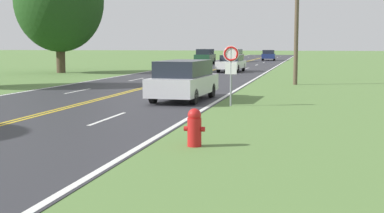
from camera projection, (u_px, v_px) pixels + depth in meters
The scene contains 9 objects.
fire_hydrant at pixel (194, 127), 12.16m from camera, with size 0.48×0.32×0.87m.
traffic_sign at pixel (231, 61), 19.99m from camera, with size 0.60×0.10×2.27m.
utility_pole_midground at pixel (297, 4), 30.37m from camera, with size 1.80×0.24×8.84m.
tree_left_verge at pixel (59, 1), 43.08m from camera, with size 7.17×7.17×9.94m.
car_silver_van_nearest at pixel (184, 79), 22.15m from camera, with size 2.09×4.84×1.66m.
car_white_sedan_approaching at pixel (231, 63), 45.16m from camera, with size 1.96×4.87×1.43m.
car_dark_green_suv_mid_near at pixel (205, 56), 61.77m from camera, with size 1.90×4.79×1.78m.
car_champagne_suv_mid_far at pixel (235, 55), 70.78m from camera, with size 1.94×4.45×1.69m.
car_dark_blue_suv_receding at pixel (269, 55), 76.55m from camera, with size 1.99×4.09×1.52m.
Camera 1 is at (8.78, 0.97, 2.32)m, focal length 50.00 mm.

